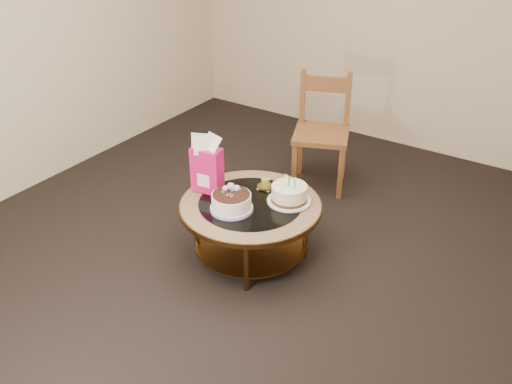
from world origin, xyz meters
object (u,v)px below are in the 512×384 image
Objects in this scene: decorated_cake at (231,202)px; gift_bag at (207,164)px; dining_chair at (322,131)px; coffee_table at (251,212)px; cream_cake at (289,194)px.

gift_bag is (-0.30, 0.13, 0.16)m from decorated_cake.
gift_bag is at bearing 157.51° from decorated_cake.
dining_chair is (-0.05, 1.42, -0.00)m from decorated_cake.
dining_chair reaches higher than decorated_cake.
coffee_table is at bearing -107.41° from dining_chair.
cream_cake is 0.72× the size of gift_bag.
coffee_table is 0.21m from decorated_cake.
decorated_cake is at bearing -30.54° from gift_bag.
dining_chair reaches higher than gift_bag.
dining_chair is at bearing 92.02° from decorated_cake.
decorated_cake is 0.30× the size of dining_chair.
cream_cake is 0.63m from gift_bag.
decorated_cake is at bearing -110.15° from dining_chair.
cream_cake is at bearing 36.57° from coffee_table.
gift_bag is at bearing -175.91° from coffee_table.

